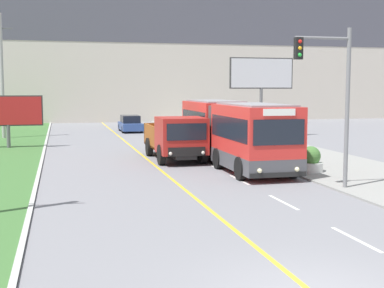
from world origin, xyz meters
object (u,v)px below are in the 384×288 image
utility_pole_far (2,76)px  billboard_small (8,112)px  planter_round_far (220,134)px  planter_round_near (311,161)px  traffic_light_mast (333,88)px  billboard_large (261,76)px  planter_round_second (267,149)px  car_distant (130,124)px  dump_truck (178,139)px  city_bus (232,133)px  planter_round_third (240,141)px

utility_pole_far → billboard_small: (0.97, -7.24, -2.47)m
planter_round_far → planter_round_near: bearing=-90.2°
utility_pole_far → traffic_light_mast: bearing=-60.6°
billboard_large → planter_round_second: size_ratio=5.46×
car_distant → billboard_large: bearing=-40.0°
dump_truck → utility_pole_far: (-10.24, 16.00, 3.60)m
utility_pole_far → billboard_large: bearing=-11.3°
utility_pole_far → planter_round_second: size_ratio=8.35×
car_distant → planter_round_second: size_ratio=3.77×
billboard_large → planter_round_far: billboard_large is taller
city_bus → planter_round_far: bearing=76.4°
utility_pole_far → planter_round_second: bearing=-47.5°
billboard_large → planter_round_far: (-4.27, -2.95, -4.21)m
dump_truck → planter_round_far: (5.11, 9.13, -0.64)m
car_distant → utility_pole_far: utility_pole_far is taller
dump_truck → planter_round_second: dump_truck is taller
billboard_small → planter_round_near: 20.16m
planter_round_third → car_distant: bearing=107.6°
utility_pole_far → billboard_small: utility_pole_far is taller
traffic_light_mast → planter_round_near: bearing=74.1°
utility_pole_far → traffic_light_mast: size_ratio=1.55×
billboard_large → planter_round_far: bearing=-145.4°
city_bus → billboard_large: size_ratio=1.94×
car_distant → planter_round_far: bearing=-64.9°
city_bus → dump_truck: (-2.53, 1.55, -0.39)m
dump_truck → utility_pole_far: 19.34m
planter_round_near → planter_round_far: size_ratio=1.00×
city_bus → billboard_large: billboard_large is taller
city_bus → planter_round_third: city_bus is taller
traffic_light_mast → planter_round_third: 13.95m
billboard_large → planter_round_near: bearing=-104.0°
car_distant → billboard_small: (-9.34, -11.13, 1.66)m
planter_round_second → planter_round_third: planter_round_third is taller
car_distant → utility_pole_far: bearing=-159.3°
city_bus → traffic_light_mast: 8.10m
dump_truck → planter_round_third: dump_truck is taller
planter_round_near → planter_round_second: planter_round_near is taller
planter_round_near → planter_round_second: (-0.17, 4.81, -0.01)m
city_bus → dump_truck: size_ratio=1.84×
city_bus → planter_round_third: 6.46m
planter_round_far → car_distant: bearing=115.1°
utility_pole_far → planter_round_far: size_ratio=8.20×
planter_round_second → planter_round_far: size_ratio=0.98×
utility_pole_far → city_bus: bearing=-53.9°
city_bus → billboard_small: size_ratio=2.75×
dump_truck → planter_round_near: size_ratio=5.62×
dump_truck → planter_round_third: bearing=40.8°
planter_round_third → billboard_small: bearing=162.7°
planter_round_near → city_bus: bearing=124.0°
billboard_large → billboard_small: billboard_large is taller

